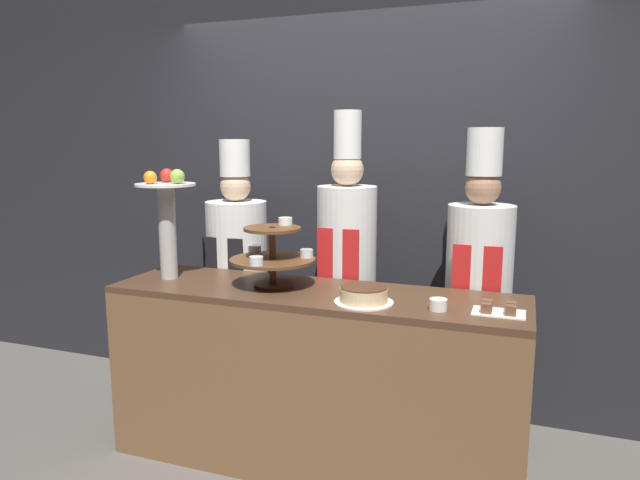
% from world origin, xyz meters
% --- Properties ---
extents(wall_back, '(10.00, 0.06, 2.80)m').
position_xyz_m(wall_back, '(0.00, 1.16, 1.40)').
color(wall_back, '#232328').
rests_on(wall_back, ground_plane).
extents(buffet_counter, '(2.15, 0.59, 0.95)m').
position_xyz_m(buffet_counter, '(0.00, 0.29, 0.48)').
color(buffet_counter, brown).
rests_on(buffet_counter, ground_plane).
extents(tiered_stand, '(0.46, 0.46, 0.36)m').
position_xyz_m(tiered_stand, '(-0.23, 0.31, 1.13)').
color(tiered_stand, brown).
rests_on(tiered_stand, buffet_counter).
extents(fruit_pedestal, '(0.33, 0.33, 0.61)m').
position_xyz_m(fruit_pedestal, '(-0.86, 0.28, 1.32)').
color(fruit_pedestal, '#B2ADA8').
rests_on(fruit_pedestal, buffet_counter).
extents(cake_round, '(0.28, 0.28, 0.08)m').
position_xyz_m(cake_round, '(0.31, 0.16, 0.99)').
color(cake_round, white).
rests_on(cake_round, buffet_counter).
extents(cup_white, '(0.08, 0.08, 0.05)m').
position_xyz_m(cup_white, '(0.66, 0.17, 0.98)').
color(cup_white, white).
rests_on(cup_white, buffet_counter).
extents(cake_square_tray, '(0.23, 0.15, 0.05)m').
position_xyz_m(cake_square_tray, '(0.92, 0.21, 0.97)').
color(cake_square_tray, white).
rests_on(cake_square_tray, buffet_counter).
extents(chef_left, '(0.38, 0.38, 1.73)m').
position_xyz_m(chef_left, '(-0.70, 0.78, 0.94)').
color(chef_left, black).
rests_on(chef_left, ground_plane).
extents(chef_center_left, '(0.35, 0.35, 1.89)m').
position_xyz_m(chef_center_left, '(0.03, 0.78, 1.02)').
color(chef_center_left, black).
rests_on(chef_center_left, ground_plane).
extents(chef_center_right, '(0.36, 0.36, 1.79)m').
position_xyz_m(chef_center_right, '(0.79, 0.78, 0.98)').
color(chef_center_right, '#38332D').
rests_on(chef_center_right, ground_plane).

